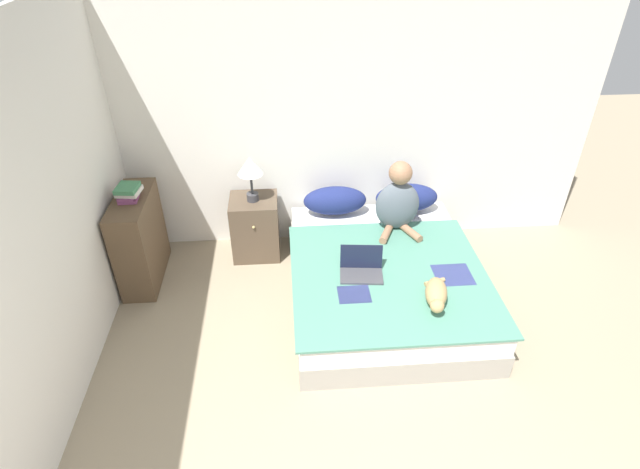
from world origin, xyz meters
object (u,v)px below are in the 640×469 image
Objects in this scene: cat_tabby at (436,294)px; laptop_open at (361,269)px; nightstand at (255,227)px; book_stack_top at (128,192)px; table_lamp at (250,169)px; bed at (384,280)px; bookshelf at (140,239)px; pillow_near at (335,201)px; person_sitting at (398,201)px; pillow_far at (407,198)px.

cat_tabby is 0.66m from laptop_open.
nightstand is 1.25m from book_stack_top.
laptop_open is at bearing -45.55° from table_lamp.
bed is 2.27m from bookshelf.
nightstand is 2.56× the size of book_stack_top.
pillow_near is (-0.36, 0.84, 0.35)m from bed.
pillow_near is 1.30× the size of cat_tabby.
bookshelf is at bearing 167.55° from bed.
person_sitting reaches higher than bed.
cat_tabby is 2.03m from table_lamp.
pillow_far is 1.16m from laptop_open.
table_lamp reaches higher than laptop_open.
laptop_open is 2.07m from bookshelf.
laptop_open is 0.44× the size of bookshelf.
bed is at bearing -66.70° from pillow_near.
pillow_near is at bearing 2.97° from nightstand.
pillow_far is at bearing -168.76° from cat_tabby.
book_stack_top reaches higher than pillow_near.
bookshelf reaches higher than pillow_far.
bed is 4.44× the size of table_lamp.
nightstand is (-1.16, 0.80, 0.11)m from bed.
cat_tabby is at bearing -43.13° from nightstand.
bed is 0.70m from cat_tabby.
pillow_far reaches higher than cat_tabby.
book_stack_top reaches higher than pillow_far.
bed is 3.22× the size of pillow_near.
book_stack_top is (-2.57, -0.35, 0.37)m from pillow_far.
cat_tabby is at bearing -31.69° from laptop_open.
pillow_near and pillow_far have the same top height.
person_sitting is at bearing -11.47° from nightstand.
pillow_far is at bearing 64.90° from laptop_open.
pillow_near reaches higher than cat_tabby.
pillow_far is 2.62m from book_stack_top.
table_lamp is (-0.80, -0.05, 0.41)m from pillow_near.
table_lamp is at bearing -88.32° from nightstand.
bed is at bearing -12.45° from book_stack_top.
laptop_open is at bearing -18.11° from book_stack_top.
person_sitting reaches higher than table_lamp.
pillow_near is at bearing -140.90° from cat_tabby.
laptop_open is 2.12m from book_stack_top.
cat_tabby is 1.95× the size of book_stack_top.
pillow_near reaches higher than laptop_open.
nightstand is at bearing -177.03° from pillow_near.
pillow_near is 0.72× the size of bookshelf.
bed is 0.98m from pillow_near.
table_lamp reaches higher than nightstand.
pillow_far is 0.72× the size of bookshelf.
table_lamp is (-0.92, 0.94, 0.50)m from laptop_open.
pillow_far is 1.30× the size of cat_tabby.
person_sitting is at bearing -29.79° from pillow_near.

